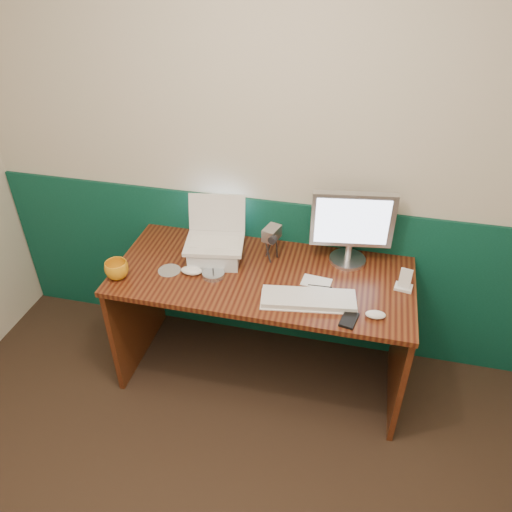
% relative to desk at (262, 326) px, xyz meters
% --- Properties ---
extents(back_wall, '(3.50, 0.04, 2.50)m').
position_rel_desk_xyz_m(back_wall, '(0.00, 0.37, 0.88)').
color(back_wall, beige).
rests_on(back_wall, ground).
extents(wainscot, '(3.48, 0.02, 1.00)m').
position_rel_desk_xyz_m(wainscot, '(0.00, 0.36, 0.12)').
color(wainscot, '#083528').
rests_on(wainscot, ground).
extents(desk, '(1.60, 0.70, 0.75)m').
position_rel_desk_xyz_m(desk, '(0.00, 0.00, 0.00)').
color(desk, '#341009').
rests_on(desk, ground).
extents(laptop_riser, '(0.31, 0.27, 0.09)m').
position_rel_desk_xyz_m(laptop_riser, '(-0.28, 0.07, 0.42)').
color(laptop_riser, silver).
rests_on(laptop_riser, desk).
extents(laptop, '(0.35, 0.29, 0.26)m').
position_rel_desk_xyz_m(laptop, '(-0.28, 0.07, 0.60)').
color(laptop, silver).
rests_on(laptop, laptop_riser).
extents(monitor, '(0.45, 0.19, 0.43)m').
position_rel_desk_xyz_m(monitor, '(0.43, 0.23, 0.59)').
color(monitor, silver).
rests_on(monitor, desk).
extents(keyboard, '(0.48, 0.22, 0.03)m').
position_rel_desk_xyz_m(keyboard, '(0.27, -0.17, 0.39)').
color(keyboard, silver).
rests_on(keyboard, desk).
extents(mouse_right, '(0.10, 0.07, 0.03)m').
position_rel_desk_xyz_m(mouse_right, '(0.60, -0.21, 0.39)').
color(mouse_right, silver).
rests_on(mouse_right, desk).
extents(mouse_left, '(0.12, 0.07, 0.04)m').
position_rel_desk_xyz_m(mouse_left, '(-0.37, -0.08, 0.39)').
color(mouse_left, silver).
rests_on(mouse_left, desk).
extents(mug, '(0.15, 0.15, 0.10)m').
position_rel_desk_xyz_m(mug, '(-0.74, -0.20, 0.42)').
color(mug, orange).
rests_on(mug, desk).
extents(camcorder, '(0.12, 0.15, 0.20)m').
position_rel_desk_xyz_m(camcorder, '(0.02, 0.15, 0.47)').
color(camcorder, '#A7A7AB').
rests_on(camcorder, desk).
extents(cd_spindle, '(0.12, 0.12, 0.03)m').
position_rel_desk_xyz_m(cd_spindle, '(-0.25, -0.07, 0.39)').
color(cd_spindle, '#B3BBC4').
rests_on(cd_spindle, desk).
extents(cd_loose_a, '(0.12, 0.12, 0.00)m').
position_rel_desk_xyz_m(cd_loose_a, '(-0.50, -0.08, 0.38)').
color(cd_loose_a, '#B1B7C2').
rests_on(cd_loose_a, desk).
extents(pen, '(0.12, 0.01, 0.01)m').
position_rel_desk_xyz_m(pen, '(0.31, -0.04, 0.38)').
color(pen, black).
rests_on(pen, desk).
extents(papers, '(0.16, 0.12, 0.00)m').
position_rel_desk_xyz_m(papers, '(0.29, -0.01, 0.38)').
color(papers, white).
rests_on(papers, desk).
extents(dock, '(0.10, 0.08, 0.02)m').
position_rel_desk_xyz_m(dock, '(0.73, 0.04, 0.38)').
color(dock, silver).
rests_on(dock, desk).
extents(music_player, '(0.06, 0.04, 0.10)m').
position_rel_desk_xyz_m(music_player, '(0.73, 0.04, 0.44)').
color(music_player, silver).
rests_on(music_player, dock).
extents(pda, '(0.09, 0.13, 0.01)m').
position_rel_desk_xyz_m(pda, '(0.48, -0.27, 0.38)').
color(pda, black).
rests_on(pda, desk).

